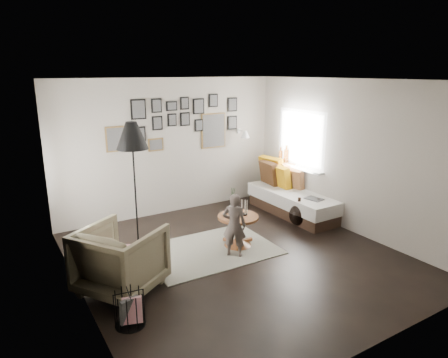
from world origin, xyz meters
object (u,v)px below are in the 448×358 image
demijohn_small (318,214)px  pedestal_table (238,232)px  armchair (121,259)px  child (234,225)px  magazine_basket (130,309)px  vase (233,208)px  daybed (292,197)px  floor_lamp (132,141)px  demijohn_large (299,215)px

demijohn_small → pedestal_table: bearing=-178.7°
armchair → child: (1.75, 0.07, 0.07)m
magazine_basket → child: size_ratio=0.41×
vase → daybed: size_ratio=0.22×
pedestal_table → floor_lamp: floor_lamp is taller
demijohn_small → child: 2.06m
daybed → child: bearing=-153.3°
demijohn_small → daybed: bearing=89.1°
vase → child: bearing=-119.6°
magazine_basket → child: bearing=23.8°
pedestal_table → armchair: armchair is taller
magazine_basket → demijohn_small: size_ratio=0.84×
floor_lamp → pedestal_table: bearing=-26.0°
pedestal_table → floor_lamp: 2.17m
armchair → magazine_basket: armchair is taller
armchair → pedestal_table: bearing=-113.6°
pedestal_table → demijohn_small: bearing=1.3°
armchair → demijohn_small: size_ratio=1.97×
armchair → demijohn_large: size_ratio=1.79×
daybed → armchair: daybed is taller
armchair → demijohn_large: 3.46m
floor_lamp → demijohn_small: 3.60m
vase → daybed: (1.86, 0.74, -0.34)m
daybed → armchair: (-3.78, -1.11, 0.11)m
armchair → floor_lamp: 1.76m
vase → demijohn_large: vase is taller
demijohn_large → child: 1.74m
demijohn_large → demijohn_small: demijohn_large is taller
demijohn_small → floor_lamp: bearing=168.5°
demijohn_large → magazine_basket: bearing=-160.4°
magazine_basket → child: child is taller
daybed → demijohn_large: 0.71m
pedestal_table → armchair: 2.03m
daybed → floor_lamp: bearing=-179.0°
vase → magazine_basket: (-2.07, -1.13, -0.45)m
vase → magazine_basket: vase is taller
floor_lamp → daybed: bearing=1.3°
child → magazine_basket: bearing=67.3°
daybed → demijohn_large: size_ratio=3.98×
daybed → demijohn_small: size_ratio=4.37×
vase → child: size_ratio=0.47×
magazine_basket → demijohn_small: bearing=16.3°
floor_lamp → vase: bearing=-26.7°
floor_lamp → demijohn_large: floor_lamp is taller
demijohn_small → demijohn_large: bearing=161.1°
daybed → armchair: bearing=-164.0°
daybed → child: 2.28m
pedestal_table → magazine_basket: size_ratio=1.61×
child → armchair: bearing=46.0°
daybed → magazine_basket: 4.36m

